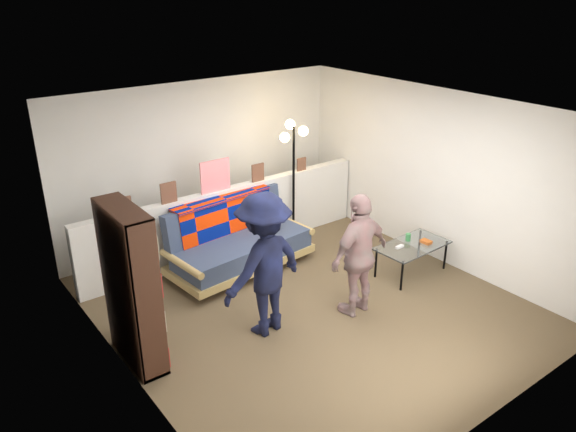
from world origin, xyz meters
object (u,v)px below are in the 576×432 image
object	(u,v)px
futon_sofa	(239,241)
floor_lamp	(293,157)
coffee_table	(412,246)
bookshelf	(132,292)
person_left	(264,265)
person_right	(360,255)

from	to	relation	value
futon_sofa	floor_lamp	world-z (taller)	floor_lamp
futon_sofa	coffee_table	distance (m)	2.35
bookshelf	person_left	world-z (taller)	bookshelf
futon_sofa	bookshelf	xyz separation A→B (m)	(-1.94, -1.08, 0.41)
futon_sofa	floor_lamp	size ratio (longest dim) A/B	1.13
floor_lamp	person_right	world-z (taller)	floor_lamp
person_left	person_right	xyz separation A→B (m)	(1.10, -0.35, -0.08)
futon_sofa	coffee_table	size ratio (longest dim) A/B	2.00
person_left	person_right	world-z (taller)	person_left
person_left	futon_sofa	bearing A→B (deg)	-121.09
person_left	person_right	bearing A→B (deg)	152.70
coffee_table	floor_lamp	world-z (taller)	floor_lamp
futon_sofa	person_left	world-z (taller)	person_left
person_right	floor_lamp	bearing A→B (deg)	-112.53
futon_sofa	coffee_table	bearing A→B (deg)	-41.01
bookshelf	person_left	size ratio (longest dim) A/B	1.04
person_left	person_right	size ratio (longest dim) A/B	1.10
futon_sofa	bookshelf	bearing A→B (deg)	-150.89
bookshelf	coffee_table	size ratio (longest dim) A/B	1.67
floor_lamp	person_left	bearing A→B (deg)	-134.77
bookshelf	coffee_table	bearing A→B (deg)	-7.10
floor_lamp	futon_sofa	bearing A→B (deg)	-164.05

